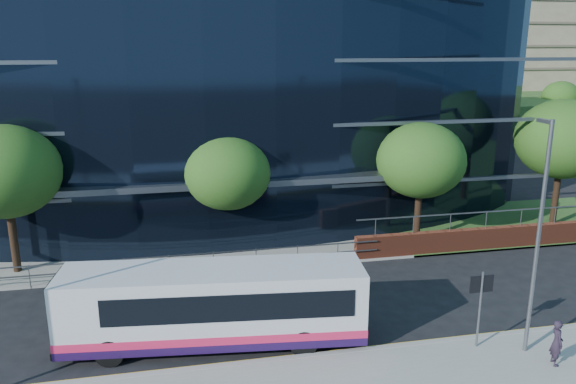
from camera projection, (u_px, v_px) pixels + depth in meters
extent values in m
plane|color=black|center=(340.00, 340.00, 20.35)|extent=(200.00, 200.00, 0.00)
cube|color=gray|center=(348.00, 353.00, 19.38)|extent=(80.00, 0.25, 0.16)
cube|color=gold|center=(346.00, 352.00, 19.59)|extent=(80.00, 0.08, 0.01)
cube|color=gold|center=(345.00, 349.00, 19.73)|extent=(80.00, 0.08, 0.01)
cube|color=gray|center=(170.00, 246.00, 29.57)|extent=(50.00, 8.00, 0.10)
cube|color=black|center=(192.00, 78.00, 40.21)|extent=(38.00, 16.00, 16.00)
cube|color=#595E66|center=(207.00, 184.00, 27.60)|extent=(22.00, 1.20, 0.30)
cube|color=slate|center=(124.00, 259.00, 25.13)|extent=(24.00, 0.05, 0.05)
cube|color=slate|center=(124.00, 269.00, 25.25)|extent=(24.00, 0.05, 0.05)
cylinder|color=slate|center=(124.00, 270.00, 25.26)|extent=(0.04, 0.04, 1.10)
cube|color=#2D511E|center=(443.00, 104.00, 79.08)|extent=(60.00, 42.00, 4.00)
cylinder|color=slate|center=(480.00, 310.00, 19.31)|extent=(0.08, 0.08, 2.80)
cube|color=black|center=(482.00, 284.00, 19.09)|extent=(0.85, 0.06, 0.60)
cylinder|color=black|center=(14.00, 240.00, 25.89)|extent=(0.36, 0.36, 3.30)
ellipsoid|color=#1E4E16|center=(5.00, 172.00, 25.06)|extent=(4.95, 4.95, 4.21)
cylinder|color=black|center=(229.00, 227.00, 28.38)|extent=(0.36, 0.36, 2.86)
ellipsoid|color=#1E4E16|center=(227.00, 173.00, 27.66)|extent=(4.29, 4.29, 3.65)
cylinder|color=black|center=(418.00, 216.00, 29.83)|extent=(0.36, 0.36, 3.08)
ellipsoid|color=#1E4E16|center=(421.00, 160.00, 29.06)|extent=(4.62, 4.62, 3.93)
cylinder|color=black|center=(555.00, 198.00, 32.49)|extent=(0.36, 0.36, 3.52)
ellipsoid|color=#1E4E16|center=(563.00, 139.00, 31.60)|extent=(5.28, 5.28, 4.49)
cylinder|color=black|center=(443.00, 125.00, 62.49)|extent=(0.36, 0.36, 3.08)
ellipsoid|color=#1E4E16|center=(445.00, 98.00, 61.72)|extent=(4.62, 4.62, 3.93)
cylinder|color=black|center=(558.00, 120.00, 67.55)|extent=(0.36, 0.36, 2.86)
ellipsoid|color=#1E4E16|center=(561.00, 97.00, 66.83)|extent=(4.29, 4.29, 3.65)
cylinder|color=slate|center=(538.00, 241.00, 18.37)|extent=(0.14, 0.14, 8.00)
cube|color=slate|center=(545.00, 121.00, 17.69)|extent=(0.15, 0.70, 0.12)
cube|color=silver|center=(214.00, 303.00, 19.70)|extent=(10.72, 3.51, 2.53)
cube|color=#230F3F|center=(215.00, 332.00, 19.99)|extent=(10.74, 3.56, 0.29)
cube|color=#DC204E|center=(214.00, 324.00, 19.92)|extent=(10.74, 3.56, 0.29)
cube|color=black|center=(230.00, 293.00, 19.66)|extent=(8.63, 3.33, 0.96)
cube|color=black|center=(58.00, 306.00, 19.18)|extent=(0.30, 2.05, 1.48)
cube|color=black|center=(55.00, 283.00, 18.95)|extent=(0.31, 1.96, 0.38)
cube|color=yellow|center=(56.00, 280.00, 19.18)|extent=(0.15, 1.05, 0.21)
cube|color=black|center=(62.00, 340.00, 19.51)|extent=(0.35, 2.29, 0.23)
cylinder|color=black|center=(110.00, 353.00, 18.63)|extent=(0.98, 0.39, 0.96)
cylinder|color=black|center=(304.00, 343.00, 19.24)|extent=(0.98, 0.39, 0.96)
imported|color=#251C2A|center=(557.00, 342.00, 18.39)|extent=(0.50, 0.64, 1.57)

